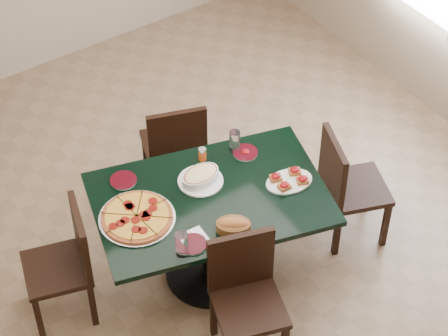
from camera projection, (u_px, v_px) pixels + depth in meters
floor at (204, 268)px, 6.04m from camera, size 5.50×5.50×0.00m
main_table at (211, 217)px, 5.61m from camera, size 1.66×1.29×0.75m
chair_far at (175, 146)px, 6.20m from camera, size 0.53×0.53×0.89m
chair_near at (245, 290)px, 5.27m from camera, size 0.52×0.52×0.88m
chair_right at (345, 183)px, 5.93m from camera, size 0.53×0.53×0.89m
chair_left at (68, 259)px, 5.47m from camera, size 0.50×0.50×0.87m
pepperoni_pizza at (137, 217)px, 5.34m from camera, size 0.47×0.47×0.04m
lasagna_casserole at (200, 176)px, 5.55m from camera, size 0.29×0.29×0.09m
bread_basket at (233, 225)px, 5.26m from camera, size 0.26×0.24×0.09m
bruschetta_platter at (289, 180)px, 5.56m from camera, size 0.35×0.27×0.05m
side_plate_near at (193, 244)px, 5.19m from camera, size 0.17×0.17×0.02m
side_plate_far_r at (245, 152)px, 5.77m from camera, size 0.17×0.17×0.03m
side_plate_far_l at (123, 180)px, 5.58m from camera, size 0.17×0.17×0.02m
napkin_setting at (194, 239)px, 5.23m from camera, size 0.17×0.17×0.01m
water_glass_a at (235, 141)px, 5.75m from camera, size 0.07×0.07×0.16m
water_glass_b at (182, 244)px, 5.09m from camera, size 0.08×0.08×0.17m
pepper_shaker at (202, 154)px, 5.70m from camera, size 0.05×0.05×0.09m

